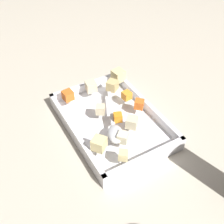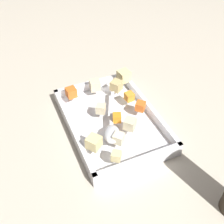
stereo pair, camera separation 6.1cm
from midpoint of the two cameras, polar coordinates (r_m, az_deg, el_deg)
name	(u,v)px [view 2 (the right image)]	position (r m, az deg, el deg)	size (l,w,h in m)	color
ground_plane	(117,127)	(0.80, 3.13, -3.19)	(4.00, 4.00, 0.00)	#BCB29E
baking_dish	(112,122)	(0.79, 2.21, -2.18)	(0.34, 0.24, 0.04)	silver
carrot_chunk_far_right	(129,97)	(0.81, 5.66, 3.05)	(0.02, 0.02, 0.02)	orange
carrot_chunk_far_left	(71,92)	(0.83, -6.16, 3.88)	(0.03, 0.03, 0.03)	orange
carrot_chunk_rim_edge	(140,106)	(0.79, 7.98, 1.09)	(0.02, 0.02, 0.02)	orange
carrot_chunk_near_left	(117,118)	(0.75, 3.35, -1.24)	(0.02, 0.02, 0.02)	orange
potato_chunk_corner_nw	(116,86)	(0.85, 2.96, 5.27)	(0.03, 0.03, 0.03)	tan
potato_chunk_corner_sw	(101,109)	(0.77, -0.01, 0.62)	(0.02, 0.02, 0.02)	beige
potato_chunk_center	(94,142)	(0.68, -1.12, -6.26)	(0.03, 0.03, 0.03)	#E0CC89
potato_chunk_mid_right	(119,138)	(0.70, 3.86, -5.38)	(0.03, 0.03, 0.03)	beige
potato_chunk_mid_left	(95,85)	(0.85, -1.38, 5.39)	(0.03, 0.03, 0.03)	beige
potato_chunk_back_center	(116,156)	(0.66, 3.54, -8.94)	(0.02, 0.02, 0.02)	#E0CC89
potato_chunk_front_center	(130,124)	(0.73, 6.02, -2.47)	(0.03, 0.03, 0.03)	beige
potato_chunk_heap_top	(124,76)	(0.88, 4.40, 7.21)	(0.03, 0.03, 0.03)	#E0CC89
serving_spoon	(112,130)	(0.72, 2.47, -3.82)	(0.20, 0.11, 0.02)	silver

